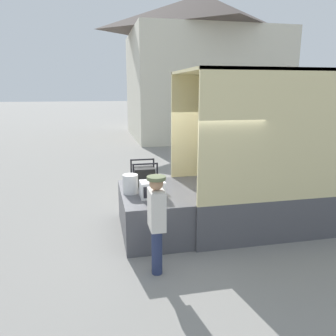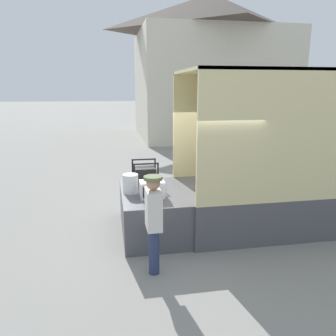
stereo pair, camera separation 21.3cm
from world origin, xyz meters
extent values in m
plane|color=gray|center=(0.00, 0.00, 0.00)|extent=(160.00, 160.00, 0.00)
cube|color=#4C4C51|center=(2.59, 0.00, 0.46)|extent=(5.17, 2.22, 0.91)
cube|color=beige|center=(2.59, 1.08, 2.17)|extent=(5.17, 0.06, 2.50)
cube|color=beige|center=(2.59, -1.08, 2.17)|extent=(5.17, 0.06, 2.50)
cube|color=beige|center=(2.59, 0.00, 3.39)|extent=(5.17, 2.22, 0.06)
cylinder|color=yellow|center=(1.15, 0.57, 1.08)|extent=(0.26, 0.26, 0.33)
cube|color=#2D7F33|center=(3.15, -0.07, 1.09)|extent=(0.44, 0.32, 0.34)
cube|color=#2D7F33|center=(3.19, -0.45, 1.05)|extent=(0.44, 0.32, 0.27)
cube|color=#4C4C51|center=(-0.66, 0.00, 0.46)|extent=(1.31, 2.11, 0.91)
cube|color=white|center=(-0.71, -0.36, 1.08)|extent=(0.49, 0.37, 0.33)
cube|color=black|center=(-0.76, -0.55, 1.08)|extent=(0.31, 0.01, 0.23)
cube|color=black|center=(-0.75, 0.58, 1.11)|extent=(0.45, 0.40, 0.39)
cylinder|color=slate|center=(-0.57, 0.58, 1.13)|extent=(0.17, 0.22, 0.22)
cylinder|color=black|center=(-1.01, 0.34, 1.19)|extent=(0.04, 0.04, 0.55)
cylinder|color=black|center=(-0.48, 0.34, 1.19)|extent=(0.04, 0.04, 0.55)
cylinder|color=black|center=(-1.01, 0.81, 1.19)|extent=(0.04, 0.04, 0.55)
cylinder|color=black|center=(-0.48, 0.81, 1.19)|extent=(0.04, 0.04, 0.55)
cylinder|color=black|center=(-0.75, 0.34, 1.44)|extent=(0.53, 0.04, 0.04)
cylinder|color=black|center=(-0.75, 0.81, 1.44)|extent=(0.53, 0.04, 0.04)
cylinder|color=silver|center=(-1.11, 0.00, 1.11)|extent=(0.32, 0.32, 0.40)
cylinder|color=navy|center=(-0.86, -1.65, 0.41)|extent=(0.18, 0.18, 0.82)
cube|color=beige|center=(-0.86, -1.65, 1.15)|extent=(0.24, 0.44, 0.65)
sphere|color=tan|center=(-0.86, -1.65, 1.59)|extent=(0.23, 0.23, 0.23)
cylinder|color=#606B47|center=(-0.86, -1.65, 1.67)|extent=(0.31, 0.31, 0.06)
cube|color=beige|center=(4.97, 14.43, 3.22)|extent=(8.95, 7.63, 6.45)
pyramid|color=#514742|center=(4.97, 14.43, 7.57)|extent=(9.40, 8.01, 2.26)
camera|label=1|loc=(-1.71, -6.55, 3.04)|focal=35.00mm
camera|label=2|loc=(-1.51, -6.59, 3.04)|focal=35.00mm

